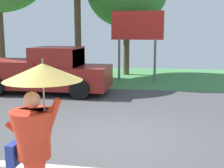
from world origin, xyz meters
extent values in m
cube|color=#424244|center=(0.00, 2.00, -0.05)|extent=(40.00, 8.00, 0.10)
cube|color=#407C44|center=(0.00, 10.00, -0.05)|extent=(40.00, 8.00, 0.10)
cone|color=#B22D1E|center=(-0.68, -3.14, 0.73)|extent=(0.60, 0.60, 1.45)
cylinder|color=#B22D1E|center=(-0.68, -3.14, 1.12)|extent=(0.44, 0.44, 0.65)
sphere|color=tan|center=(-0.68, -3.14, 1.59)|extent=(0.22, 0.22, 0.22)
cylinder|color=#B22D1E|center=(-0.40, -3.14, 1.40)|extent=(0.24, 0.09, 0.45)
cylinder|color=#B22D1E|center=(-0.94, -3.12, 1.16)|extent=(0.29, 0.08, 0.24)
cylinder|color=gray|center=(-0.51, -3.14, 1.62)|extent=(0.02, 0.02, 0.75)
cone|color=gold|center=(-0.51, -3.14, 1.96)|extent=(1.01, 1.01, 0.22)
cylinder|color=gray|center=(-0.51, -3.14, 2.08)|extent=(0.02, 0.02, 0.10)
cube|color=black|center=(-0.98, -3.09, 1.25)|extent=(0.02, 0.11, 0.16)
cube|color=navy|center=(-0.95, -3.19, 0.85)|extent=(0.12, 0.24, 0.30)
cube|color=maroon|center=(-3.73, 4.75, 0.68)|extent=(5.20, 2.00, 0.90)
cube|color=maroon|center=(-3.23, 4.75, 1.43)|extent=(1.80, 1.84, 0.90)
cube|color=#2D3842|center=(-2.38, 4.75, 1.43)|extent=(0.10, 1.70, 0.77)
cube|color=maroon|center=(-5.03, 4.75, 1.23)|extent=(2.40, 2.00, 0.20)
cylinder|color=black|center=(-2.03, 5.75, 0.38)|extent=(0.76, 0.28, 0.76)
cylinder|color=black|center=(-2.03, 3.75, 0.38)|extent=(0.76, 0.28, 0.76)
cylinder|color=black|center=(-5.43, 5.75, 0.38)|extent=(0.76, 0.28, 0.76)
cylinder|color=slate|center=(-1.22, 8.21, 1.10)|extent=(0.12, 0.12, 2.20)
cylinder|color=slate|center=(0.58, 8.21, 1.10)|extent=(0.12, 0.12, 2.20)
cube|color=red|center=(-0.32, 8.21, 2.80)|extent=(2.60, 0.10, 1.40)
cylinder|color=brown|center=(-7.28, 7.52, 2.09)|extent=(0.36, 0.36, 4.19)
cylinder|color=brown|center=(-3.68, 9.26, 2.50)|extent=(0.36, 0.36, 4.99)
cylinder|color=brown|center=(-1.16, 10.68, 1.68)|extent=(0.36, 0.36, 3.36)
camera|label=1|loc=(0.99, -6.64, 2.45)|focal=47.41mm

